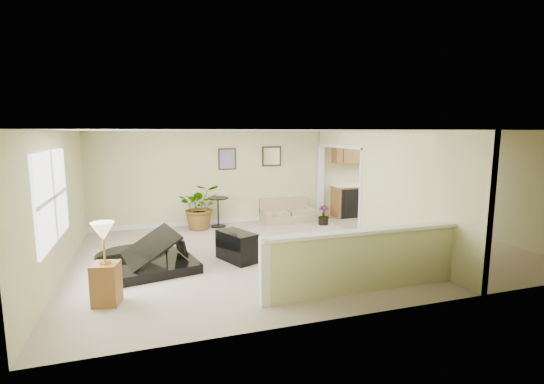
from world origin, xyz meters
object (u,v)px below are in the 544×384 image
object	(u,v)px
small_plant	(324,216)
accent_table	(218,208)
lamp_stand	(105,270)
palm_plant	(201,207)
piano	(145,234)
loveseat	(287,210)
piano_bench	(237,246)

from	to	relation	value
small_plant	accent_table	bearing A→B (deg)	167.37
small_plant	lamp_stand	distance (m)	6.23
palm_plant	lamp_stand	bearing A→B (deg)	-115.13
piano	accent_table	size ratio (longest dim) A/B	2.70
loveseat	palm_plant	xyz separation A→B (m)	(-2.41, -0.19, 0.26)
accent_table	palm_plant	world-z (taller)	palm_plant
loveseat	palm_plant	distance (m)	2.43
piano_bench	accent_table	xyz separation A→B (m)	(0.15, 2.82, 0.22)
accent_table	piano_bench	bearing A→B (deg)	-93.05
loveseat	small_plant	distance (m)	1.07
piano	lamp_stand	distance (m)	1.58
piano	palm_plant	distance (m)	2.93
small_plant	lamp_stand	size ratio (longest dim) A/B	0.43
piano_bench	small_plant	size ratio (longest dim) A/B	1.63
small_plant	lamp_stand	xyz separation A→B (m)	(-5.11, -3.54, 0.29)
accent_table	small_plant	distance (m)	2.82
piano_bench	lamp_stand	world-z (taller)	lamp_stand
loveseat	accent_table	world-z (taller)	loveseat
piano	loveseat	size ratio (longest dim) A/B	1.45
piano	accent_table	distance (m)	3.24
piano	loveseat	world-z (taller)	piano
piano_bench	small_plant	bearing A→B (deg)	37.35
piano_bench	loveseat	distance (m)	3.60
piano	accent_table	bearing A→B (deg)	44.03
piano_bench	accent_table	size ratio (longest dim) A/B	1.08
loveseat	small_plant	bearing A→B (deg)	-41.70
accent_table	small_plant	bearing A→B (deg)	-12.63
piano_bench	loveseat	world-z (taller)	loveseat
palm_plant	loveseat	bearing A→B (deg)	4.49
piano	piano_bench	distance (m)	1.72
loveseat	small_plant	world-z (taller)	loveseat
piano	accent_table	world-z (taller)	piano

